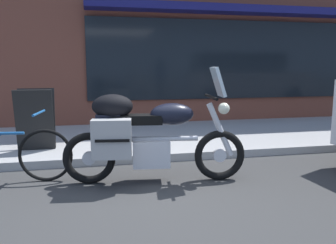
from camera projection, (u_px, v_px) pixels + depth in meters
ground_plane at (160, 194)px, 3.84m from camera, size 80.00×80.00×0.00m
touring_motorcycle at (144, 134)px, 4.11m from camera, size 2.20×0.65×1.39m
parked_bicycle at (0, 153)px, 4.16m from camera, size 1.69×0.48×0.92m
sandwich_board_sign at (36, 119)px, 5.32m from camera, size 0.55×0.41×0.93m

